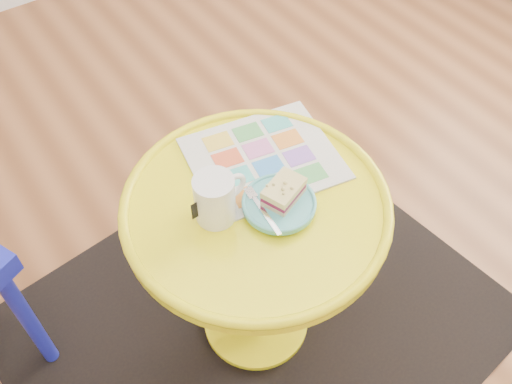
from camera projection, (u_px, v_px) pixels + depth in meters
floor at (262, 302)px, 1.73m from camera, size 4.00×4.00×0.00m
rug at (256, 321)px, 1.69m from camera, size 1.42×1.24×0.01m
side_table at (256, 245)px, 1.37m from camera, size 0.60×0.60×0.57m
newspaper at (263, 158)px, 1.33m from camera, size 0.38×0.34×0.01m
mug at (216, 197)px, 1.18m from camera, size 0.12×0.09×0.11m
plate at (279, 204)px, 1.23m from camera, size 0.16×0.16×0.02m
cake_slice at (284, 191)px, 1.22m from camera, size 0.11×0.09×0.04m
fork at (261, 209)px, 1.21m from camera, size 0.03×0.14×0.00m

